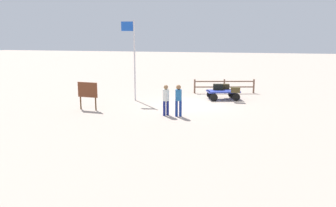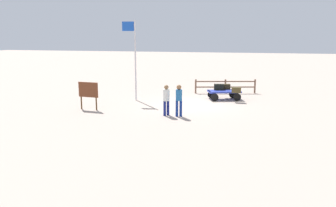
{
  "view_description": "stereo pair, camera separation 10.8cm",
  "coord_description": "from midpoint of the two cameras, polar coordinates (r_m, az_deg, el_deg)",
  "views": [
    {
      "loc": [
        -3.19,
        20.26,
        4.22
      ],
      "look_at": [
        0.04,
        6.0,
        1.23
      ],
      "focal_mm": 36.44,
      "sensor_mm": 36.0,
      "label": 1
    },
    {
      "loc": [
        -3.3,
        20.23,
        4.22
      ],
      "look_at": [
        0.04,
        6.0,
        1.23
      ],
      "focal_mm": 36.44,
      "sensor_mm": 36.0,
      "label": 2
    }
  ],
  "objects": [
    {
      "name": "ground_plane",
      "position": [
        20.93,
        3.61,
        -0.09
      ],
      "size": [
        120.0,
        120.0,
        0.0
      ],
      "primitive_type": "plane",
      "color": "#B7A393"
    },
    {
      "name": "suitcase_grey",
      "position": [
        23.14,
        9.38,
        2.82
      ],
      "size": [
        0.61,
        0.46,
        0.34
      ],
      "color": "#372D16",
      "rests_on": "luggage_cart"
    },
    {
      "name": "wooden_fence",
      "position": [
        24.96,
        9.27,
        3.05
      ],
      "size": [
        4.29,
        1.13,
        1.01
      ],
      "color": "brown",
      "rests_on": "ground"
    },
    {
      "name": "luggage_cart",
      "position": [
        22.55,
        9.02,
        1.77
      ],
      "size": [
        2.29,
        1.7,
        0.59
      ],
      "color": "#2E3FAC",
      "rests_on": "ground"
    },
    {
      "name": "suitcase_dark",
      "position": [
        22.75,
        8.21,
        2.76
      ],
      "size": [
        0.67,
        0.44,
        0.39
      ],
      "color": "black",
      "rests_on": "luggage_cart"
    },
    {
      "name": "signboard",
      "position": [
        19.67,
        -13.45,
        1.95
      ],
      "size": [
        1.21,
        0.18,
        1.57
      ],
      "color": "#4C3319",
      "rests_on": "ground"
    },
    {
      "name": "worker_trailing",
      "position": [
        17.78,
        -0.52,
        0.96
      ],
      "size": [
        0.48,
        0.48,
        1.63
      ],
      "color": "navy",
      "rests_on": "ground"
    },
    {
      "name": "flagpole",
      "position": [
        21.86,
        -6.0,
        8.26
      ],
      "size": [
        0.86,
        0.16,
        5.08
      ],
      "color": "silver",
      "rests_on": "ground"
    },
    {
      "name": "suitcase_maroon",
      "position": [
        21.88,
        11.07,
        2.25
      ],
      "size": [
        0.6,
        0.4,
        0.34
      ],
      "color": "#44391D",
      "rests_on": "luggage_cart"
    },
    {
      "name": "worker_lead",
      "position": [
        17.57,
        1.59,
        0.92
      ],
      "size": [
        0.38,
        0.38,
        1.67
      ],
      "color": "navy",
      "rests_on": "ground"
    }
  ]
}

